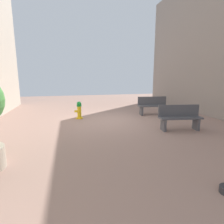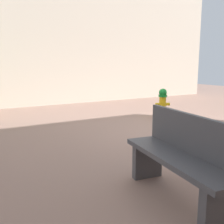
# 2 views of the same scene
# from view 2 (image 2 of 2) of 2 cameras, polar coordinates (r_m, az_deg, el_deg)

# --- Properties ---
(ground_plane) EXTENTS (23.40, 23.40, 0.00)m
(ground_plane) POSITION_cam_2_polar(r_m,az_deg,el_deg) (6.20, 13.28, -4.00)
(ground_plane) COLOR #9E7A6B
(fire_hydrant) EXTENTS (0.39, 0.42, 0.83)m
(fire_hydrant) POSITION_cam_2_polar(r_m,az_deg,el_deg) (7.54, 10.75, 1.81)
(fire_hydrant) COLOR gold
(fire_hydrant) RESTS_ON ground_plane
(bench_far) EXTENTS (1.66, 0.65, 0.95)m
(bench_far) POSITION_cam_2_polar(r_m,az_deg,el_deg) (3.07, 14.82, -9.18)
(bench_far) COLOR #4C4C51
(bench_far) RESTS_ON ground_plane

